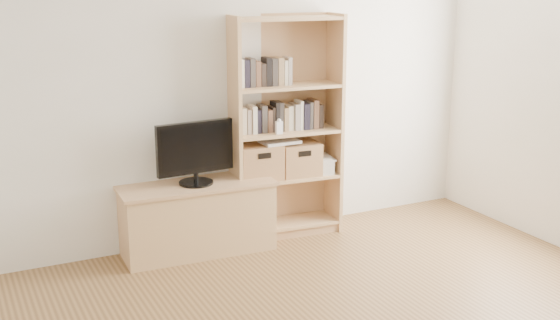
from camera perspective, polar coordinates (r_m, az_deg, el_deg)
back_wall at (r=5.63m, az=-4.12°, el=6.41°), size 4.50×0.02×2.60m
tv_stand at (r=5.55m, az=-6.74°, el=-4.80°), size 1.18×0.49×0.53m
bookshelf at (r=5.72m, az=0.49°, el=2.63°), size 0.93×0.40×1.82m
television at (r=5.39m, az=-6.91°, el=0.55°), size 0.62×0.09×0.48m
books_row_mid at (r=5.72m, az=0.41°, el=3.57°), size 0.85×0.26×0.22m
books_row_upper at (r=5.59m, az=-1.52°, el=7.06°), size 0.38×0.15×0.20m
baby_monitor at (r=5.59m, az=-0.08°, el=2.65°), size 0.05×0.03×0.10m
basket_left at (r=5.70m, az=-1.76°, el=-0.14°), size 0.37×0.31×0.29m
basket_right at (r=5.82m, az=1.52°, el=0.11°), size 0.35×0.30×0.27m
laptop at (r=5.71m, az=-0.04°, el=1.52°), size 0.31×0.21×0.02m
magazine_stack at (r=5.92m, az=3.31°, el=-0.42°), size 0.23×0.29×0.12m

